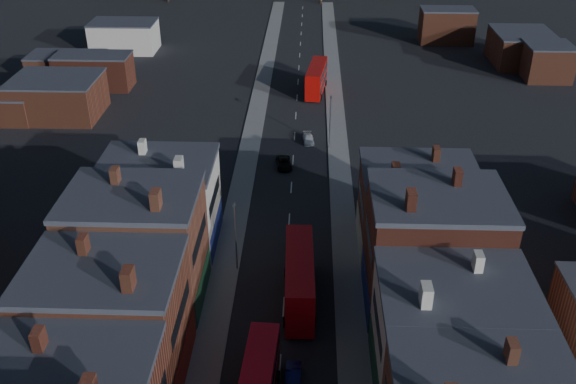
# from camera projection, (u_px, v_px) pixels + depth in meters

# --- Properties ---
(pavement_west) EXTENTS (3.00, 200.00, 0.12)m
(pavement_west) POSITION_uv_depth(u_px,v_px,m) (243.00, 179.00, 85.60)
(pavement_west) COLOR gray
(pavement_west) RESTS_ON ground
(pavement_east) EXTENTS (3.00, 200.00, 0.12)m
(pavement_east) POSITION_uv_depth(u_px,v_px,m) (341.00, 181.00, 85.20)
(pavement_east) COLOR gray
(pavement_east) RESTS_ON ground
(lamp_post_2) EXTENTS (0.25, 0.70, 8.12)m
(lamp_post_2) POSITION_uv_depth(u_px,v_px,m) (235.00, 232.00, 65.90)
(lamp_post_2) COLOR slate
(lamp_post_2) RESTS_ON ground
(lamp_post_3) EXTENTS (0.25, 0.70, 8.12)m
(lamp_post_3) POSITION_uv_depth(u_px,v_px,m) (330.00, 119.00, 91.63)
(lamp_post_3) COLOR slate
(lamp_post_3) RESTS_ON ground
(bus_1) EXTENTS (3.28, 11.97, 5.14)m
(bus_1) POSITION_uv_depth(u_px,v_px,m) (299.00, 278.00, 62.32)
(bus_1) COLOR #BC0A10
(bus_1) RESTS_ON ground
(bus_2) EXTENTS (3.96, 11.53, 4.88)m
(bus_2) POSITION_uv_depth(u_px,v_px,m) (316.00, 78.00, 112.47)
(bus_2) COLOR #B30B07
(bus_2) RESTS_ON ground
(car_1) EXTENTS (1.32, 3.71, 1.22)m
(car_1) POSITION_uv_depth(u_px,v_px,m) (293.00, 378.00, 53.91)
(car_1) COLOR #151457
(car_1) RESTS_ON ground
(car_2) EXTENTS (2.57, 4.54, 1.20)m
(car_2) POSITION_uv_depth(u_px,v_px,m) (284.00, 163.00, 88.49)
(car_2) COLOR black
(car_2) RESTS_ON ground
(car_3) EXTENTS (1.88, 3.79, 1.06)m
(car_3) POSITION_uv_depth(u_px,v_px,m) (308.00, 139.00, 95.54)
(car_3) COLOR silver
(car_3) RESTS_ON ground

